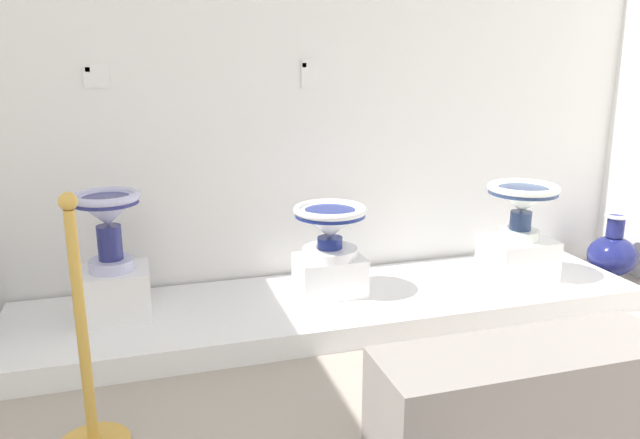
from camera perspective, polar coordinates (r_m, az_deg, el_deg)
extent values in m
cube|color=white|center=(3.62, -0.78, 15.31)|extent=(4.40, 0.06, 2.87)
cube|color=white|center=(3.45, 1.46, -8.07)|extent=(3.47, 0.83, 0.12)
cube|color=white|center=(3.29, -18.57, -6.51)|extent=(0.35, 0.30, 0.25)
cylinder|color=silver|center=(3.24, -18.79, -3.98)|extent=(0.22, 0.22, 0.06)
cylinder|color=navy|center=(3.21, -18.96, -2.03)|extent=(0.12, 0.12, 0.17)
cone|color=silver|center=(3.17, -19.20, 0.73)|extent=(0.32, 0.32, 0.15)
cylinder|color=navy|center=(3.15, -19.28, 1.66)|extent=(0.31, 0.31, 0.03)
torus|color=silver|center=(3.15, -19.31, 2.01)|extent=(0.33, 0.33, 0.04)
cylinder|color=navy|center=(3.15, -19.30, 1.93)|extent=(0.22, 0.22, 0.01)
cube|color=white|center=(3.42, 0.92, -5.19)|extent=(0.37, 0.28, 0.21)
cylinder|color=white|center=(3.38, 0.92, -3.07)|extent=(0.30, 0.30, 0.05)
cylinder|color=navy|center=(3.36, 0.93, -2.16)|extent=(0.14, 0.14, 0.06)
cone|color=white|center=(3.33, 0.94, -0.38)|extent=(0.39, 0.39, 0.16)
cylinder|color=navy|center=(3.32, 0.94, 0.59)|extent=(0.39, 0.39, 0.03)
torus|color=white|center=(3.31, 0.94, 0.92)|extent=(0.40, 0.40, 0.04)
cylinder|color=navy|center=(3.31, 0.94, 0.84)|extent=(0.28, 0.28, 0.01)
cube|color=white|center=(3.84, 17.88, -3.45)|extent=(0.38, 0.32, 0.24)
cylinder|color=white|center=(3.80, 18.05, -1.30)|extent=(0.23, 0.23, 0.06)
cylinder|color=navy|center=(3.78, 18.15, -0.08)|extent=(0.12, 0.12, 0.11)
cone|color=white|center=(3.75, 18.31, 1.77)|extent=(0.40, 0.40, 0.14)
cylinder|color=navy|center=(3.74, 18.37, 2.52)|extent=(0.40, 0.40, 0.03)
torus|color=white|center=(3.73, 18.40, 2.82)|extent=(0.41, 0.41, 0.04)
cylinder|color=navy|center=(3.73, 18.39, 2.75)|extent=(0.28, 0.28, 0.01)
cube|color=white|center=(3.45, -20.06, 12.39)|extent=(0.13, 0.01, 0.12)
cube|color=slate|center=(3.45, -20.81, 12.91)|extent=(0.02, 0.01, 0.02)
cube|color=white|center=(3.58, -0.99, 13.41)|extent=(0.10, 0.01, 0.16)
cube|color=slate|center=(3.57, -1.48, 14.16)|extent=(0.02, 0.01, 0.02)
cylinder|color=white|center=(4.44, 25.29, -4.85)|extent=(0.13, 0.13, 0.03)
ellipsoid|color=navy|center=(4.40, 25.50, -3.07)|extent=(0.30, 0.30, 0.26)
cylinder|color=navy|center=(4.35, 25.79, -0.57)|extent=(0.11, 0.11, 0.14)
torus|color=white|center=(4.33, 25.89, 0.30)|extent=(0.15, 0.15, 0.02)
cylinder|color=gold|center=(2.35, -21.25, -9.73)|extent=(0.04, 0.04, 0.89)
sphere|color=gold|center=(2.20, -22.40, 1.58)|extent=(0.06, 0.06, 0.06)
cube|color=gray|center=(2.45, 18.54, -15.45)|extent=(1.14, 0.36, 0.40)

